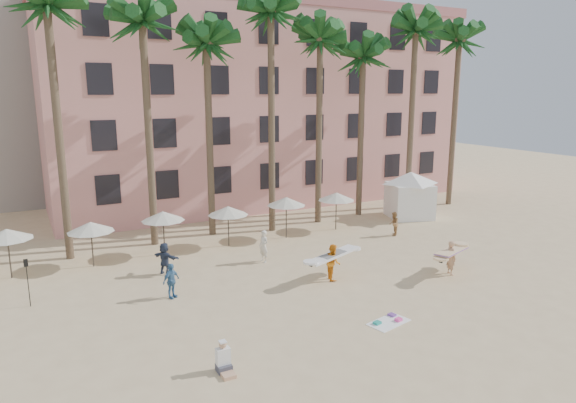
% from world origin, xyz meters
% --- Properties ---
extents(ground, '(120.00, 120.00, 0.00)m').
position_xyz_m(ground, '(0.00, 0.00, 0.00)').
color(ground, '#D1B789').
rests_on(ground, ground).
extents(pink_hotel, '(35.00, 14.00, 16.00)m').
position_xyz_m(pink_hotel, '(7.00, 26.00, 8.00)').
color(pink_hotel, pink).
rests_on(pink_hotel, ground).
extents(palm_row, '(44.40, 5.40, 16.30)m').
position_xyz_m(palm_row, '(0.51, 15.00, 12.97)').
color(palm_row, brown).
rests_on(palm_row, ground).
extents(umbrella_row, '(22.50, 2.70, 2.73)m').
position_xyz_m(umbrella_row, '(-3.00, 12.50, 2.33)').
color(umbrella_row, '#332B23').
rests_on(umbrella_row, ground).
extents(cabana, '(5.69, 5.69, 3.50)m').
position_xyz_m(cabana, '(13.87, 12.97, 2.07)').
color(cabana, white).
rests_on(cabana, ground).
extents(beach_towel, '(1.98, 1.37, 0.14)m').
position_xyz_m(beach_towel, '(0.97, -0.72, 0.03)').
color(beach_towel, white).
rests_on(beach_towel, ground).
extents(carrier_yellow, '(3.10, 1.99, 1.83)m').
position_xyz_m(carrier_yellow, '(7.47, 2.29, 1.03)').
color(carrier_yellow, tan).
rests_on(carrier_yellow, ground).
extents(carrier_white, '(3.31, 1.56, 1.86)m').
position_xyz_m(carrier_white, '(1.58, 4.57, 0.99)').
color(carrier_white, orange).
rests_on(carrier_white, ground).
extents(beachgoers, '(16.95, 4.52, 1.83)m').
position_xyz_m(beachgoers, '(-1.55, 8.61, 0.85)').
color(beachgoers, teal).
rests_on(beachgoers, ground).
extents(paddle, '(0.18, 0.04, 2.23)m').
position_xyz_m(paddle, '(-12.26, 8.06, 1.41)').
color(paddle, black).
rests_on(paddle, ground).
extents(seated_man, '(0.49, 0.86, 1.12)m').
position_xyz_m(seated_man, '(-6.54, -1.16, 0.39)').
color(seated_man, '#3F3F4C').
rests_on(seated_man, ground).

